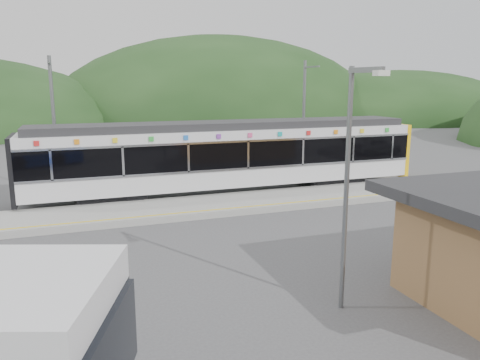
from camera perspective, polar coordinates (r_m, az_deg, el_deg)
name	(u,v)px	position (r m, az deg, el deg)	size (l,w,h in m)	color
ground	(244,228)	(18.68, 0.53, -5.88)	(120.00, 120.00, 0.00)	#4C4C4F
hills	(317,189)	(25.86, 9.34, -1.10)	(146.00, 149.00, 26.00)	#1E3D19
platform	(219,205)	(21.65, -2.52, -3.03)	(26.00, 3.20, 0.30)	#9E9E99
yellow_line	(228,208)	(20.41, -1.43, -3.48)	(26.00, 0.10, 0.01)	yellow
train	(229,154)	(24.20, -1.32, 3.16)	(20.44, 3.01, 3.74)	black
catenary_mast_west	(54,124)	(25.36, -21.71, 6.33)	(0.18, 1.80, 7.00)	slate
catenary_mast_east	(304,118)	(28.58, 7.80, 7.53)	(0.18, 1.80, 7.00)	slate
lamp_post	(350,170)	(11.44, 13.27, 1.16)	(0.38, 1.08, 6.01)	slate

